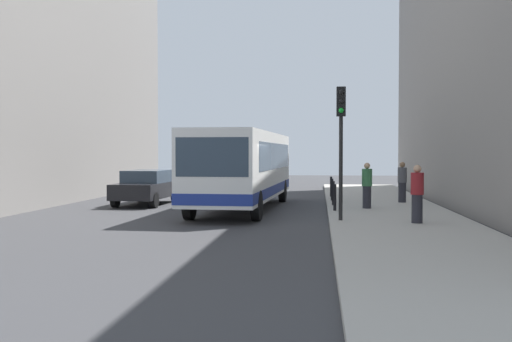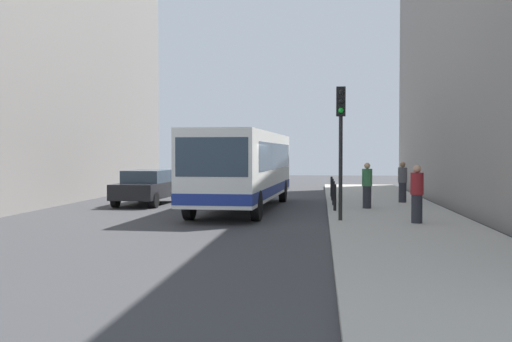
# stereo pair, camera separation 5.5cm
# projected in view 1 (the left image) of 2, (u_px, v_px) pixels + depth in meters

# --- Properties ---
(ground_plane) EXTENTS (80.00, 80.00, 0.00)m
(ground_plane) POSITION_uv_depth(u_px,v_px,m) (233.00, 219.00, 20.47)
(ground_plane) COLOR #38383A
(sidewalk) EXTENTS (4.40, 40.00, 0.15)m
(sidewalk) POSITION_uv_depth(u_px,v_px,m) (396.00, 218.00, 19.91)
(sidewalk) COLOR #ADA89E
(sidewalk) RESTS_ON ground
(bus) EXTENTS (3.05, 11.13, 3.00)m
(bus) POSITION_uv_depth(u_px,v_px,m) (244.00, 166.00, 23.87)
(bus) COLOR white
(bus) RESTS_ON ground
(car_beside_bus) EXTENTS (2.02, 4.47, 1.48)m
(car_beside_bus) POSITION_uv_depth(u_px,v_px,m) (147.00, 186.00, 26.02)
(car_beside_bus) COLOR black
(car_beside_bus) RESTS_ON ground
(traffic_light) EXTENTS (0.28, 0.33, 4.10)m
(traffic_light) POSITION_uv_depth(u_px,v_px,m) (341.00, 127.00, 18.60)
(traffic_light) COLOR black
(traffic_light) RESTS_ON sidewalk
(bollard_near) EXTENTS (0.11, 0.11, 0.95)m
(bollard_near) POSITION_uv_depth(u_px,v_px,m) (335.00, 197.00, 21.79)
(bollard_near) COLOR black
(bollard_near) RESTS_ON sidewalk
(bollard_mid) EXTENTS (0.11, 0.11, 0.95)m
(bollard_mid) POSITION_uv_depth(u_px,v_px,m) (333.00, 193.00, 24.09)
(bollard_mid) COLOR black
(bollard_mid) RESTS_ON sidewalk
(bollard_far) EXTENTS (0.11, 0.11, 0.95)m
(bollard_far) POSITION_uv_depth(u_px,v_px,m) (332.00, 190.00, 26.40)
(bollard_far) COLOR black
(bollard_far) RESTS_ON sidewalk
(bollard_farthest) EXTENTS (0.11, 0.11, 0.95)m
(bollard_farthest) POSITION_uv_depth(u_px,v_px,m) (331.00, 187.00, 28.71)
(bollard_farthest) COLOR black
(bollard_farthest) RESTS_ON sidewalk
(pedestrian_near_signal) EXTENTS (0.38, 0.38, 1.72)m
(pedestrian_near_signal) POSITION_uv_depth(u_px,v_px,m) (417.00, 194.00, 17.93)
(pedestrian_near_signal) COLOR #26262D
(pedestrian_near_signal) RESTS_ON sidewalk
(pedestrian_mid_sidewalk) EXTENTS (0.38, 0.38, 1.71)m
(pedestrian_mid_sidewalk) POSITION_uv_depth(u_px,v_px,m) (367.00, 186.00, 22.67)
(pedestrian_mid_sidewalk) COLOR #26262D
(pedestrian_mid_sidewalk) RESTS_ON sidewalk
(pedestrian_far_sidewalk) EXTENTS (0.38, 0.38, 1.70)m
(pedestrian_far_sidewalk) POSITION_uv_depth(u_px,v_px,m) (402.00, 182.00, 25.39)
(pedestrian_far_sidewalk) COLOR #26262D
(pedestrian_far_sidewalk) RESTS_ON sidewalk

